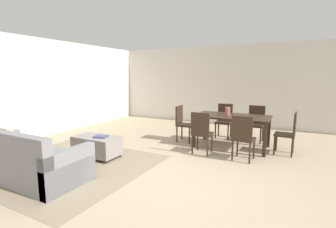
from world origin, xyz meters
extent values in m
plane|color=tan|center=(0.00, 0.00, 0.00)|extent=(10.80, 10.80, 0.00)
cube|color=silver|center=(0.00, 5.00, 1.35)|extent=(9.00, 0.12, 2.70)
cube|color=silver|center=(-4.50, 0.50, 1.35)|extent=(0.12, 11.00, 2.70)
cube|color=gray|center=(-1.98, -0.38, 0.00)|extent=(3.00, 2.80, 0.01)
cube|color=gray|center=(-2.13, -1.03, 0.21)|extent=(2.13, 0.92, 0.42)
cube|color=gray|center=(-2.13, -1.41, 0.64)|extent=(2.13, 0.16, 0.44)
cube|color=gray|center=(-1.13, -1.03, 0.31)|extent=(0.14, 0.92, 0.62)
cube|color=beige|center=(-2.55, -1.14, 0.61)|extent=(0.39, 0.16, 0.39)
cube|color=tan|center=(-1.71, -1.17, 0.58)|extent=(0.32, 0.11, 0.33)
cube|color=gray|center=(-1.83, 0.26, 0.25)|extent=(0.96, 0.53, 0.38)
cylinder|color=#332319|center=(-2.26, 0.48, 0.03)|extent=(0.05, 0.05, 0.06)
cylinder|color=#332319|center=(-1.41, 0.48, 0.03)|extent=(0.05, 0.05, 0.06)
cylinder|color=#332319|center=(-2.26, 0.05, 0.03)|extent=(0.05, 0.05, 0.06)
cylinder|color=#332319|center=(-1.41, 0.05, 0.03)|extent=(0.05, 0.05, 0.06)
cube|color=#332319|center=(0.47, 2.29, 0.74)|extent=(1.70, 0.93, 0.04)
cube|color=#332319|center=(-0.32, 2.70, 0.36)|extent=(0.07, 0.07, 0.72)
cube|color=#332319|center=(1.26, 2.70, 0.36)|extent=(0.07, 0.07, 0.72)
cube|color=#332319|center=(-0.32, 1.89, 0.36)|extent=(0.07, 0.07, 0.72)
cube|color=#332319|center=(1.26, 1.89, 0.36)|extent=(0.07, 0.07, 0.72)
cube|color=#332319|center=(0.02, 1.55, 0.43)|extent=(0.41, 0.41, 0.04)
cube|color=#332319|center=(0.02, 1.37, 0.69)|extent=(0.40, 0.05, 0.47)
cylinder|color=#332319|center=(-0.16, 1.72, 0.21)|extent=(0.04, 0.04, 0.41)
cylinder|color=#332319|center=(0.18, 1.73, 0.21)|extent=(0.04, 0.04, 0.41)
cylinder|color=#332319|center=(-0.15, 1.38, 0.21)|extent=(0.04, 0.04, 0.41)
cylinder|color=#332319|center=(0.19, 1.39, 0.21)|extent=(0.04, 0.04, 0.41)
cube|color=#332319|center=(0.90, 1.51, 0.43)|extent=(0.43, 0.43, 0.04)
cube|color=#332319|center=(0.89, 1.33, 0.69)|extent=(0.40, 0.07, 0.47)
cylinder|color=#332319|center=(0.75, 1.70, 0.21)|extent=(0.04, 0.04, 0.41)
cylinder|color=#332319|center=(1.09, 1.67, 0.21)|extent=(0.04, 0.04, 0.41)
cylinder|color=#332319|center=(0.72, 1.36, 0.21)|extent=(0.04, 0.04, 0.41)
cylinder|color=#332319|center=(1.06, 1.33, 0.21)|extent=(0.04, 0.04, 0.41)
cube|color=#332319|center=(0.07, 3.08, 0.43)|extent=(0.41, 0.41, 0.04)
cube|color=#332319|center=(0.06, 3.26, 0.69)|extent=(0.40, 0.05, 0.47)
cylinder|color=#332319|center=(0.24, 2.92, 0.21)|extent=(0.04, 0.04, 0.41)
cylinder|color=#332319|center=(-0.10, 2.90, 0.21)|extent=(0.04, 0.04, 0.41)
cylinder|color=#332319|center=(0.23, 3.26, 0.21)|extent=(0.04, 0.04, 0.41)
cylinder|color=#332319|center=(-0.11, 3.24, 0.21)|extent=(0.04, 0.04, 0.41)
cube|color=#332319|center=(0.89, 3.05, 0.43)|extent=(0.41, 0.41, 0.04)
cube|color=#332319|center=(0.90, 3.23, 0.69)|extent=(0.40, 0.05, 0.47)
cylinder|color=#332319|center=(1.06, 2.88, 0.21)|extent=(0.04, 0.04, 0.41)
cylinder|color=#332319|center=(0.72, 2.89, 0.21)|extent=(0.04, 0.04, 0.41)
cylinder|color=#332319|center=(1.07, 3.22, 0.21)|extent=(0.04, 0.04, 0.41)
cylinder|color=#332319|center=(0.73, 3.22, 0.21)|extent=(0.04, 0.04, 0.41)
cube|color=#332319|center=(1.61, 2.30, 0.43)|extent=(0.42, 0.42, 0.04)
cube|color=#332319|center=(1.79, 2.29, 0.69)|extent=(0.06, 0.40, 0.47)
cylinder|color=#332319|center=(1.43, 2.13, 0.21)|extent=(0.04, 0.04, 0.41)
cylinder|color=#332319|center=(1.45, 2.47, 0.21)|extent=(0.04, 0.04, 0.41)
cylinder|color=#332319|center=(1.77, 2.12, 0.21)|extent=(0.04, 0.04, 0.41)
cylinder|color=#332319|center=(1.79, 2.46, 0.21)|extent=(0.04, 0.04, 0.41)
cube|color=#332319|center=(-0.70, 2.26, 0.43)|extent=(0.42, 0.42, 0.04)
cube|color=#332319|center=(-0.88, 2.25, 0.69)|extent=(0.06, 0.40, 0.47)
cylinder|color=#332319|center=(-0.53, 2.44, 0.21)|extent=(0.04, 0.04, 0.41)
cylinder|color=#332319|center=(-0.52, 2.10, 0.21)|extent=(0.04, 0.04, 0.41)
cylinder|color=#332319|center=(-0.87, 2.42, 0.21)|extent=(0.04, 0.04, 0.41)
cylinder|color=#332319|center=(-0.86, 2.08, 0.21)|extent=(0.04, 0.04, 0.41)
cylinder|color=#B26659|center=(0.37, 2.26, 0.86)|extent=(0.12, 0.12, 0.20)
cube|color=#3F4C72|center=(-1.71, 0.26, 0.45)|extent=(0.30, 0.26, 0.03)
camera|label=1|loc=(1.77, -3.40, 1.68)|focal=26.11mm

